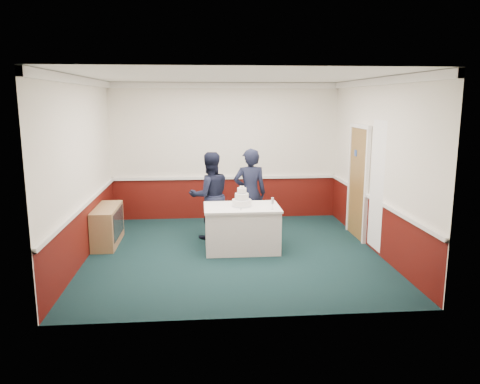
{
  "coord_description": "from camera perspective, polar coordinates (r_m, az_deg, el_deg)",
  "views": [
    {
      "loc": [
        -0.56,
        -7.8,
        2.63
      ],
      "look_at": [
        0.11,
        -0.1,
        1.1
      ],
      "focal_mm": 35.0,
      "sensor_mm": 36.0,
      "label": 1
    }
  ],
  "objects": [
    {
      "name": "wedding_cake",
      "position": [
        8.19,
        0.22,
        -1.0
      ],
      "size": [
        0.35,
        0.35,
        0.36
      ],
      "color": "white",
      "rests_on": "cake_table"
    },
    {
      "name": "sideboard",
      "position": [
        8.97,
        -15.84,
        -3.95
      ],
      "size": [
        0.41,
        1.2,
        0.7
      ],
      "color": "#997D4A",
      "rests_on": "ground"
    },
    {
      "name": "person_woman",
      "position": [
        8.95,
        1.23,
        -0.18
      ],
      "size": [
        0.65,
        0.44,
        1.73
      ],
      "primitive_type": "imported",
      "rotation": [
        0.0,
        0.0,
        3.18
      ],
      "color": "black",
      "rests_on": "ground"
    },
    {
      "name": "room_shell",
      "position": [
        8.46,
        -0.61,
        6.69
      ],
      "size": [
        5.0,
        5.0,
        3.0
      ],
      "color": "white",
      "rests_on": "ground"
    },
    {
      "name": "person_man",
      "position": [
        8.93,
        -3.67,
        -0.43
      ],
      "size": [
        0.94,
        0.81,
        1.67
      ],
      "primitive_type": "imported",
      "rotation": [
        0.0,
        0.0,
        3.39
      ],
      "color": "black",
      "rests_on": "ground"
    },
    {
      "name": "cake_knife",
      "position": [
        8.02,
        0.13,
        -2.05
      ],
      "size": [
        0.05,
        0.22,
        0.0
      ],
      "primitive_type": "cube",
      "rotation": [
        0.0,
        0.0,
        -0.14
      ],
      "color": "silver",
      "rests_on": "cake_table"
    },
    {
      "name": "ground",
      "position": [
        8.25,
        -0.81,
        -7.39
      ],
      "size": [
        5.0,
        5.0,
        0.0
      ],
      "primitive_type": "plane",
      "color": "black",
      "rests_on": "ground"
    },
    {
      "name": "cake_table",
      "position": [
        8.31,
        0.21,
        -4.36
      ],
      "size": [
        1.32,
        0.92,
        0.79
      ],
      "color": "white",
      "rests_on": "ground"
    },
    {
      "name": "champagne_flute",
      "position": [
        7.97,
        3.98,
        -1.16
      ],
      "size": [
        0.05,
        0.05,
        0.21
      ],
      "color": "silver",
      "rests_on": "cake_table"
    }
  ]
}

